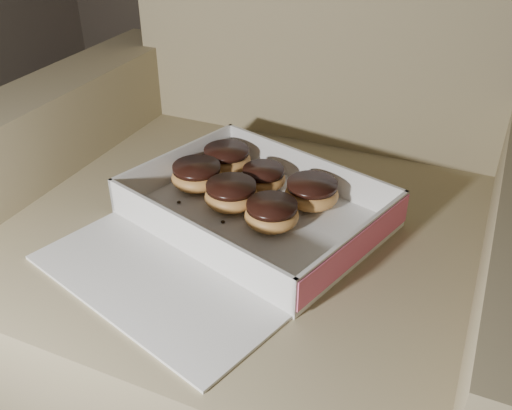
{
  "coord_description": "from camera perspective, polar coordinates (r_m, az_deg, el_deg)",
  "views": [
    {
      "loc": [
        -0.09,
        0.04,
        0.97
      ],
      "look_at": [
        -0.41,
        0.75,
        0.48
      ],
      "focal_mm": 40.0,
      "sensor_mm": 36.0,
      "label": 1
    }
  ],
  "objects": [
    {
      "name": "donut_f",
      "position": [
        1.04,
        -2.95,
        4.63
      ],
      "size": [
        0.09,
        0.09,
        0.04
      ],
      "color": "#C09343",
      "rests_on": "bakery_box"
    },
    {
      "name": "crumb_c",
      "position": [
        0.93,
        -2.69,
        -0.79
      ],
      "size": [
        0.01,
        0.01,
        0.0
      ],
      "primitive_type": "ellipsoid",
      "color": "black",
      "rests_on": "bakery_box"
    },
    {
      "name": "donut_a",
      "position": [
        0.93,
        -2.49,
        1.04
      ],
      "size": [
        0.09,
        0.09,
        0.04
      ],
      "color": "#C09343",
      "rests_on": "bakery_box"
    },
    {
      "name": "bakery_box",
      "position": [
        0.89,
        -1.55,
        -1.91
      ],
      "size": [
        0.49,
        0.54,
        0.06
      ],
      "rotation": [
        0.0,
        0.0,
        -0.3
      ],
      "color": "silver",
      "rests_on": "armchair"
    },
    {
      "name": "crumb_d",
      "position": [
        0.96,
        -7.73,
        0.29
      ],
      "size": [
        0.01,
        0.01,
        0.0
      ],
      "primitive_type": "ellipsoid",
      "color": "black",
      "rests_on": "bakery_box"
    },
    {
      "name": "crumb_b",
      "position": [
        0.99,
        -6.25,
        1.47
      ],
      "size": [
        0.01,
        0.01,
        0.0
      ],
      "primitive_type": "ellipsoid",
      "color": "black",
      "rests_on": "bakery_box"
    },
    {
      "name": "crumb_a",
      "position": [
        0.9,
        -3.33,
        -1.69
      ],
      "size": [
        0.01,
        0.01,
        0.0
      ],
      "primitive_type": "ellipsoid",
      "color": "black",
      "rests_on": "bakery_box"
    },
    {
      "name": "donut_c",
      "position": [
        0.99,
        0.74,
        2.76
      ],
      "size": [
        0.08,
        0.08,
        0.04
      ],
      "color": "#C09343",
      "rests_on": "bakery_box"
    },
    {
      "name": "donut_e",
      "position": [
        0.88,
        1.58,
        -0.91
      ],
      "size": [
        0.09,
        0.09,
        0.04
      ],
      "color": "#C09343",
      "rests_on": "bakery_box"
    },
    {
      "name": "armchair",
      "position": [
        1.07,
        1.08,
        -5.21
      ],
      "size": [
        0.97,
        0.82,
        1.02
      ],
      "color": "#93825E",
      "rests_on": "floor"
    },
    {
      "name": "donut_b",
      "position": [
        0.94,
        5.59,
        1.21
      ],
      "size": [
        0.09,
        0.09,
        0.04
      ],
      "color": "#C09343",
      "rests_on": "bakery_box"
    },
    {
      "name": "donut_d",
      "position": [
        0.99,
        -5.93,
        2.95
      ],
      "size": [
        0.09,
        0.09,
        0.04
      ],
      "color": "#C09343",
      "rests_on": "bakery_box"
    }
  ]
}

